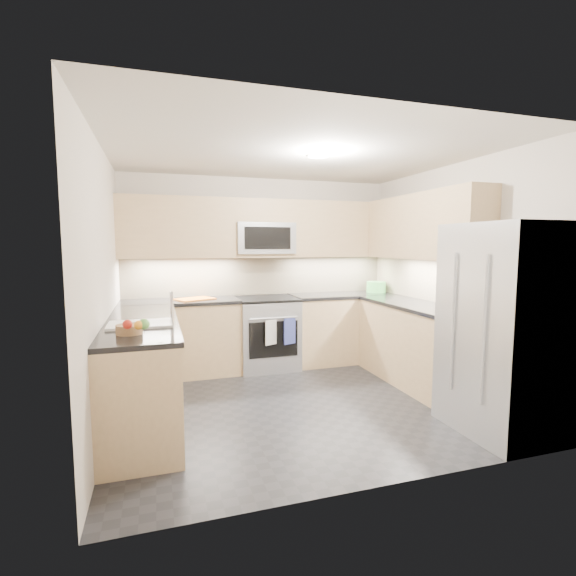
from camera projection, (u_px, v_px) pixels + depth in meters
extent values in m
cube|color=#232328|center=(298.00, 402.00, 4.30)|extent=(3.60, 3.20, 0.00)
cube|color=beige|center=(299.00, 153.00, 4.04)|extent=(3.60, 3.20, 0.02)
cube|color=beige|center=(261.00, 272.00, 5.69)|extent=(3.60, 0.02, 2.50)
cube|color=beige|center=(380.00, 303.00, 2.66)|extent=(3.60, 0.02, 2.50)
cube|color=beige|center=(104.00, 287.00, 3.64)|extent=(0.02, 3.20, 2.50)
cube|color=beige|center=(449.00, 277.00, 4.71)|extent=(0.02, 3.20, 2.50)
cube|color=tan|center=(181.00, 339.00, 5.17)|extent=(1.42, 0.60, 0.90)
cube|color=tan|center=(342.00, 329.00, 5.82)|extent=(1.42, 0.60, 0.90)
cube|color=tan|center=(416.00, 345.00, 4.85)|extent=(0.60, 1.70, 0.90)
cube|color=tan|center=(143.00, 373.00, 3.81)|extent=(0.60, 2.00, 0.90)
cube|color=black|center=(180.00, 302.00, 5.12)|extent=(1.42, 0.63, 0.04)
cube|color=black|center=(342.00, 295.00, 5.77)|extent=(1.42, 0.63, 0.04)
cube|color=black|center=(417.00, 305.00, 4.80)|extent=(0.63, 1.70, 0.04)
cube|color=black|center=(141.00, 322.00, 3.76)|extent=(0.63, 2.00, 0.04)
cube|color=tan|center=(263.00, 229.00, 5.47)|extent=(3.60, 0.35, 0.75)
cube|color=tan|center=(423.00, 227.00, 4.86)|extent=(0.35, 1.95, 0.75)
cube|color=#C5B28E|center=(261.00, 276.00, 5.69)|extent=(3.60, 0.01, 0.51)
cube|color=#C5B28E|center=(424.00, 279.00, 5.14)|extent=(0.01, 2.30, 0.51)
cube|color=#A0A2A7|center=(267.00, 334.00, 5.47)|extent=(0.76, 0.65, 0.91)
cube|color=black|center=(267.00, 299.00, 5.42)|extent=(0.76, 0.65, 0.03)
cube|color=black|center=(274.00, 339.00, 5.15)|extent=(0.62, 0.02, 0.45)
cylinder|color=#B2B5BA|center=(274.00, 318.00, 5.11)|extent=(0.60, 0.02, 0.02)
cube|color=#94979B|center=(264.00, 238.00, 5.45)|extent=(0.76, 0.40, 0.40)
cube|color=black|center=(268.00, 238.00, 5.26)|extent=(0.60, 0.01, 0.28)
cube|color=#A9ACB2|center=(503.00, 329.00, 3.55)|extent=(0.70, 0.90, 1.80)
cylinder|color=#B2B5BA|center=(483.00, 330.00, 3.27)|extent=(0.02, 0.02, 1.20)
cylinder|color=#B2B5BA|center=(453.00, 322.00, 3.61)|extent=(0.02, 0.02, 1.20)
cube|color=white|center=(141.00, 332.00, 3.53)|extent=(0.52, 0.38, 0.16)
cylinder|color=silver|center=(172.00, 308.00, 3.58)|extent=(0.03, 0.03, 0.28)
cylinder|color=#52BF52|center=(376.00, 287.00, 5.93)|extent=(0.30, 0.30, 0.15)
cube|color=#C25D12|center=(195.00, 299.00, 5.17)|extent=(0.53, 0.47, 0.01)
cylinder|color=#9E734A|center=(129.00, 329.00, 3.18)|extent=(0.22, 0.22, 0.07)
sphere|color=red|center=(127.00, 325.00, 2.96)|extent=(0.07, 0.07, 0.07)
sphere|color=#62B24C|center=(144.00, 324.00, 2.97)|extent=(0.08, 0.08, 0.08)
cube|color=white|center=(271.00, 332.00, 5.09)|extent=(0.16, 0.07, 0.31)
cube|color=navy|center=(290.00, 331.00, 5.16)|extent=(0.17, 0.07, 0.33)
sphere|color=orange|center=(139.00, 325.00, 2.94)|extent=(0.06, 0.06, 0.06)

